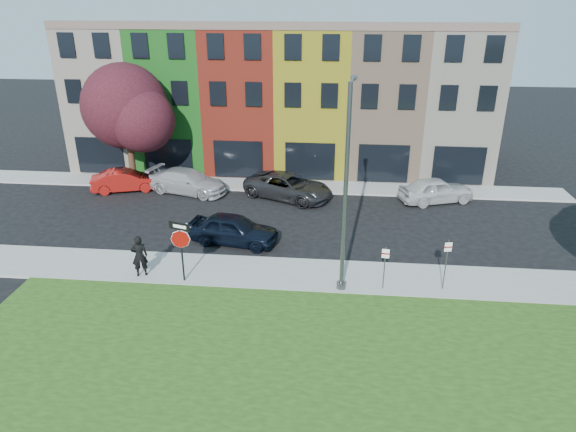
# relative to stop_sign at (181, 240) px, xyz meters

# --- Properties ---
(ground) EXTENTS (120.00, 120.00, 0.00)m
(ground) POSITION_rel_stop_sign_xyz_m (4.85, -1.88, -2.16)
(ground) COLOR black
(ground) RESTS_ON ground
(sidewalk_near) EXTENTS (40.00, 3.00, 0.12)m
(sidewalk_near) POSITION_rel_stop_sign_xyz_m (6.85, 1.12, -2.10)
(sidewalk_near) COLOR gray
(sidewalk_near) RESTS_ON ground
(sidewalk_far) EXTENTS (40.00, 2.40, 0.12)m
(sidewalk_far) POSITION_rel_stop_sign_xyz_m (1.85, 13.12, -2.10)
(sidewalk_far) COLOR gray
(sidewalk_far) RESTS_ON ground
(rowhouse_block) EXTENTS (30.00, 10.12, 10.00)m
(rowhouse_block) POSITION_rel_stop_sign_xyz_m (2.35, 19.30, 2.82)
(rowhouse_block) COLOR beige
(rowhouse_block) RESTS_ON ground
(stop_sign) EXTENTS (1.01, 0.35, 2.86)m
(stop_sign) POSITION_rel_stop_sign_xyz_m (0.00, 0.00, 0.00)
(stop_sign) COLOR black
(stop_sign) RESTS_ON sidewalk_near
(man) EXTENTS (1.03, 0.94, 1.99)m
(man) POSITION_rel_stop_sign_xyz_m (-2.09, 0.28, -1.05)
(man) COLOR black
(man) RESTS_ON sidewalk_near
(sedan_near) EXTENTS (3.45, 5.30, 1.59)m
(sedan_near) POSITION_rel_stop_sign_xyz_m (1.45, 4.25, -1.37)
(sedan_near) COLOR black
(sedan_near) RESTS_ON ground
(parked_car_red) EXTENTS (4.14, 5.30, 1.44)m
(parked_car_red) POSITION_rel_stop_sign_xyz_m (-7.20, 11.33, -1.44)
(parked_car_red) COLOR maroon
(parked_car_red) RESTS_ON ground
(parked_car_silver) EXTENTS (4.93, 6.45, 1.55)m
(parked_car_silver) POSITION_rel_stop_sign_xyz_m (-3.00, 11.38, -1.39)
(parked_car_silver) COLOR #A7A7AC
(parked_car_silver) RESTS_ON ground
(parked_car_dark) EXTENTS (6.89, 7.67, 1.58)m
(parked_car_dark) POSITION_rel_stop_sign_xyz_m (3.68, 11.02, -1.37)
(parked_car_dark) COLOR black
(parked_car_dark) RESTS_ON ground
(parked_car_white) EXTENTS (4.80, 5.83, 1.59)m
(parked_car_white) POSITION_rel_stop_sign_xyz_m (12.97, 11.26, -1.37)
(parked_car_white) COLOR silver
(parked_car_white) RESTS_ON ground
(street_lamp) EXTENTS (0.52, 2.58, 8.93)m
(street_lamp) POSITION_rel_stop_sign_xyz_m (7.10, 0.21, 2.45)
(street_lamp) COLOR #4C4E52
(street_lamp) RESTS_ON sidewalk_near
(parking_sign_a) EXTENTS (0.32, 0.10, 2.00)m
(parking_sign_a) POSITION_rel_stop_sign_xyz_m (8.91, 0.20, -0.78)
(parking_sign_a) COLOR #4C4E52
(parking_sign_a) RESTS_ON sidewalk_near
(parking_sign_b) EXTENTS (0.32, 0.11, 2.39)m
(parking_sign_b) POSITION_rel_stop_sign_xyz_m (11.54, 0.42, -0.57)
(parking_sign_b) COLOR #4C4E52
(parking_sign_b) RESTS_ON sidewalk_near
(tree_purple) EXTENTS (6.58, 5.76, 8.06)m
(tree_purple) POSITION_rel_stop_sign_xyz_m (-6.94, 12.37, 3.13)
(tree_purple) COLOR #311C10
(tree_purple) RESTS_ON sidewalk_far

